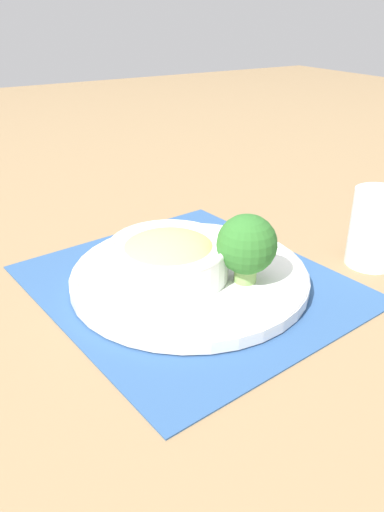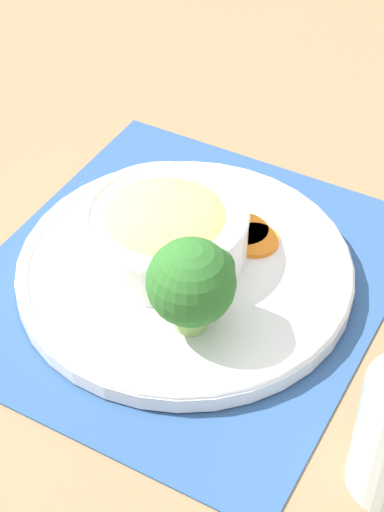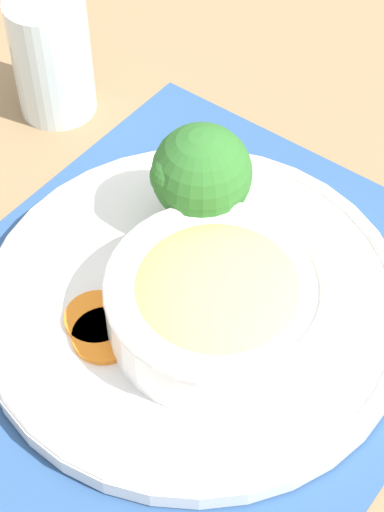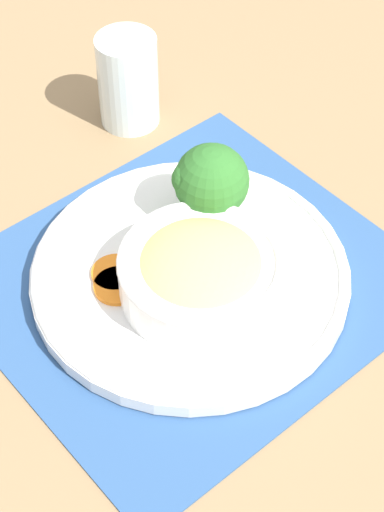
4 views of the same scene
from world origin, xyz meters
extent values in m
plane|color=#8C704C|center=(0.00, 0.00, 0.00)|extent=(4.00, 4.00, 0.00)
cube|color=#2D5184|center=(0.00, 0.00, 0.00)|extent=(0.45, 0.42, 0.00)
cylinder|color=white|center=(0.00, 0.00, 0.01)|extent=(0.32, 0.32, 0.02)
torus|color=white|center=(0.00, 0.00, 0.02)|extent=(0.32, 0.32, 0.01)
cylinder|color=white|center=(-0.01, -0.03, 0.04)|extent=(0.16, 0.16, 0.04)
torus|color=white|center=(-0.01, -0.03, 0.06)|extent=(0.16, 0.16, 0.01)
ellipsoid|color=#EAC66B|center=(-0.01, -0.03, 0.05)|extent=(0.13, 0.13, 0.05)
cylinder|color=#84AD5B|center=(0.06, 0.05, 0.03)|extent=(0.03, 0.03, 0.02)
sphere|color=#2D6B28|center=(0.06, 0.05, 0.07)|extent=(0.08, 0.08, 0.08)
sphere|color=#2D6B28|center=(0.04, 0.06, 0.08)|extent=(0.04, 0.04, 0.04)
sphere|color=#2D6B28|center=(0.08, 0.04, 0.08)|extent=(0.03, 0.03, 0.03)
cylinder|color=orange|center=(-0.07, 0.04, 0.02)|extent=(0.05, 0.05, 0.01)
cylinder|color=orange|center=(-0.07, 0.02, 0.02)|extent=(0.05, 0.05, 0.01)
cylinder|color=silver|center=(0.08, 0.26, 0.06)|extent=(0.07, 0.07, 0.11)
cylinder|color=silver|center=(0.08, 0.26, 0.04)|extent=(0.06, 0.06, 0.07)
camera|label=1|loc=(0.51, -0.31, 0.35)|focal=35.00mm
camera|label=2|loc=(0.47, 0.35, 0.58)|focal=60.00mm
camera|label=3|loc=(-0.28, -0.27, 0.53)|focal=60.00mm
camera|label=4|loc=(-0.31, -0.47, 0.67)|focal=60.00mm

